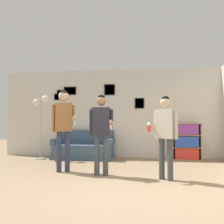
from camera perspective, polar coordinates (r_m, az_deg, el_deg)
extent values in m
plane|color=#937A5B|center=(3.96, -1.61, -18.42)|extent=(20.00, 20.00, 0.00)
cube|color=beige|center=(7.68, 3.51, -0.30)|extent=(7.92, 0.06, 2.70)
cube|color=black|center=(7.63, 6.30, 1.99)|extent=(0.28, 0.02, 0.32)
cube|color=#B2B2BC|center=(7.63, 6.30, 2.00)|extent=(0.24, 0.01, 0.27)
cube|color=black|center=(8.15, -11.67, 3.93)|extent=(0.24, 0.02, 0.30)
cube|color=gray|center=(8.15, -11.68, 3.93)|extent=(0.20, 0.01, 0.25)
cube|color=black|center=(7.77, -0.56, 5.12)|extent=(0.33, 0.02, 0.34)
cube|color=#B2B2BC|center=(7.76, -0.56, 5.12)|extent=(0.29, 0.01, 0.29)
cube|color=black|center=(8.14, -11.69, 3.42)|extent=(0.42, 0.02, 0.20)
cube|color=gray|center=(8.14, -11.70, 3.42)|extent=(0.38, 0.01, 0.16)
cube|color=black|center=(8.06, -9.59, 4.80)|extent=(0.40, 0.02, 0.26)
cube|color=gray|center=(8.06, -9.60, 4.80)|extent=(0.36, 0.01, 0.21)
cube|color=#3D5670|center=(7.51, -6.58, -10.20)|extent=(1.79, 0.80, 0.10)
cube|color=#3D5670|center=(7.49, -6.57, -8.61)|extent=(1.73, 0.74, 0.32)
cube|color=#3D5670|center=(7.77, -5.92, -5.67)|extent=(1.73, 0.14, 0.41)
cube|color=#3D5670|center=(7.72, -12.59, -6.51)|extent=(0.12, 0.74, 0.18)
cube|color=#3D5670|center=(7.29, -0.17, -6.82)|extent=(0.12, 0.74, 0.18)
cube|color=#A87F51|center=(7.48, 13.62, -6.52)|extent=(0.02, 0.30, 1.05)
cube|color=#A87F51|center=(7.59, 19.56, -6.39)|extent=(0.02, 0.30, 1.05)
cube|color=#A87F51|center=(7.67, 16.46, -6.38)|extent=(0.81, 0.01, 1.05)
cube|color=#A87F51|center=(7.59, 16.66, -10.33)|extent=(0.76, 0.30, 0.02)
cube|color=#A87F51|center=(7.51, 16.58, -2.55)|extent=(0.76, 0.30, 0.02)
cube|color=#A87F51|center=(7.55, 16.63, -7.79)|extent=(0.76, 0.30, 0.02)
cube|color=#A87F51|center=(7.52, 16.60, -5.13)|extent=(0.76, 0.30, 0.02)
cube|color=red|center=(7.56, 16.65, -9.14)|extent=(0.65, 0.26, 0.30)
cube|color=#2847A3|center=(7.52, 16.63, -6.49)|extent=(0.65, 0.26, 0.30)
cube|color=#7F3889|center=(7.50, 16.60, -3.82)|extent=(0.65, 0.26, 0.30)
cylinder|color=#ADA89E|center=(7.69, -16.05, -10.21)|extent=(0.28, 0.28, 0.03)
cylinder|color=#ADA89E|center=(7.61, -15.98, -3.41)|extent=(0.03, 0.03, 1.79)
cylinder|color=#ADA89E|center=(7.61, -15.44, 3.11)|extent=(0.02, 0.16, 0.02)
sphere|color=white|center=(7.58, -14.96, 2.90)|extent=(0.21, 0.21, 0.21)
cylinder|color=#ADA89E|center=(7.66, -16.40, 2.34)|extent=(0.02, 0.16, 0.02)
sphere|color=white|center=(7.69, -16.88, 2.10)|extent=(0.21, 0.21, 0.21)
cylinder|color=#2D334C|center=(5.64, -12.01, -8.86)|extent=(0.11, 0.11, 0.89)
cylinder|color=#2D334C|center=(5.65, -10.17, -8.86)|extent=(0.11, 0.11, 0.89)
cube|color=#936033|center=(5.61, -11.04, -1.16)|extent=(0.41, 0.32, 0.63)
sphere|color=#D1A889|center=(5.63, -11.00, 3.58)|extent=(0.23, 0.23, 0.23)
sphere|color=black|center=(5.64, -11.00, 3.98)|extent=(0.19, 0.19, 0.19)
cylinder|color=#936033|center=(5.63, -8.84, 0.26)|extent=(0.07, 0.07, 0.27)
cylinder|color=#D1A889|center=(5.48, -8.70, -1.79)|extent=(0.18, 0.32, 0.19)
cylinder|color=white|center=(5.33, -8.55, -2.52)|extent=(0.09, 0.14, 0.09)
cylinder|color=#936033|center=(5.60, -13.23, -1.36)|extent=(0.07, 0.07, 0.59)
cylinder|color=#3D4247|center=(5.23, -3.47, -9.83)|extent=(0.11, 0.11, 0.82)
cylinder|color=#3D4247|center=(5.21, -1.48, -9.86)|extent=(0.11, 0.11, 0.82)
cube|color=#282833|center=(5.17, -2.46, -2.15)|extent=(0.38, 0.23, 0.58)
sphere|color=#997051|center=(5.18, -2.46, 2.60)|extent=(0.21, 0.21, 0.21)
sphere|color=black|center=(5.19, -2.46, 3.01)|extent=(0.18, 0.18, 0.18)
cylinder|color=#282833|center=(5.15, -0.08, -0.74)|extent=(0.07, 0.07, 0.25)
cylinder|color=#997051|center=(5.01, -0.19, -2.83)|extent=(0.09, 0.30, 0.18)
cylinder|color=white|center=(4.88, -0.30, -3.60)|extent=(0.05, 0.14, 0.09)
cylinder|color=#282833|center=(5.19, -4.82, -2.40)|extent=(0.07, 0.07, 0.55)
cylinder|color=#3D4247|center=(4.97, 11.30, -10.40)|extent=(0.11, 0.11, 0.78)
cylinder|color=#3D4247|center=(4.88, 13.16, -10.54)|extent=(0.11, 0.11, 0.78)
cube|color=#BCB2A3|center=(4.87, 12.16, -2.65)|extent=(0.41, 0.36, 0.56)
sphere|color=#D1A889|center=(4.88, 12.13, 2.20)|extent=(0.20, 0.20, 0.20)
sphere|color=black|center=(4.88, 12.13, 2.61)|extent=(0.17, 0.17, 0.17)
cylinder|color=#BCB2A3|center=(4.77, 14.43, -2.93)|extent=(0.07, 0.07, 0.52)
cylinder|color=#BCB2A3|center=(4.98, 9.99, -1.26)|extent=(0.07, 0.07, 0.24)
cylinder|color=#D1A889|center=(4.87, 9.21, -3.35)|extent=(0.21, 0.28, 0.18)
cylinder|color=red|center=(4.76, 8.37, -3.88)|extent=(0.08, 0.08, 0.10)
cylinder|color=brown|center=(7.04, -12.64, -10.30)|extent=(0.07, 0.07, 0.20)
cylinder|color=brown|center=(7.02, -12.63, -9.15)|extent=(0.03, 0.03, 0.09)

